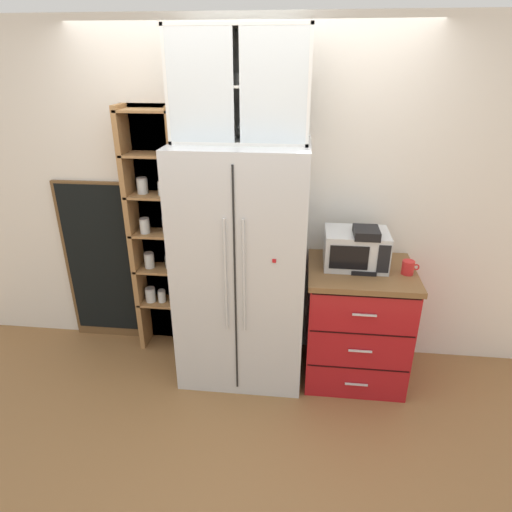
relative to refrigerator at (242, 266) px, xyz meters
name	(u,v)px	position (x,y,z in m)	size (l,w,h in m)	color
ground_plane	(243,367)	(0.00, -0.02, -0.89)	(10.59, 10.59, 0.00)	olive
wall_back_cream	(249,200)	(0.00, 0.38, 0.39)	(4.90, 0.10, 2.55)	silver
refrigerator	(242,266)	(0.00, 0.00, 0.00)	(0.91, 0.69, 1.77)	silver
pantry_shelf_column	(159,234)	(-0.70, 0.28, 0.11)	(0.46, 0.25, 1.98)	brown
counter_cabinet	(356,323)	(0.85, 0.02, -0.43)	(0.75, 0.66, 0.91)	#A8161C
microwave	(356,249)	(0.80, 0.07, 0.15)	(0.44, 0.33, 0.26)	silver
coffee_maker	(364,248)	(0.85, 0.03, 0.18)	(0.17, 0.20, 0.31)	black
mug_red	(408,267)	(1.16, -0.03, 0.07)	(0.12, 0.08, 0.10)	red
mug_charcoal	(362,259)	(0.86, 0.08, 0.06)	(0.11, 0.07, 0.09)	#2D2D33
bottle_cobalt	(364,253)	(0.85, 0.02, 0.14)	(0.07, 0.07, 0.27)	navy
upper_cabinet	(241,86)	(0.00, 0.05, 1.23)	(0.87, 0.32, 0.68)	silver
chalkboard_menu	(100,263)	(-1.25, 0.31, -0.18)	(0.60, 0.04, 1.40)	brown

